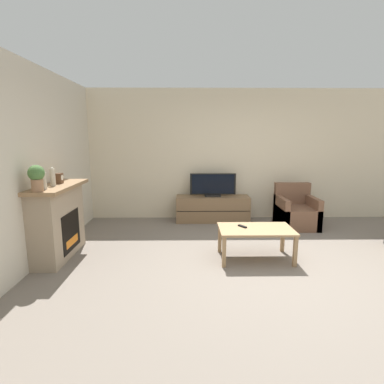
% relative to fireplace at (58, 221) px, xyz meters
% --- Properties ---
extents(ground_plane, '(24.00, 24.00, 0.00)m').
position_rel_fireplace_xyz_m(ground_plane, '(2.99, -0.50, -0.54)').
color(ground_plane, slate).
extents(wall_back, '(12.00, 0.06, 2.70)m').
position_rel_fireplace_xyz_m(wall_back, '(2.99, 2.14, 0.81)').
color(wall_back, beige).
rests_on(wall_back, ground).
extents(wall_left, '(0.06, 12.00, 2.70)m').
position_rel_fireplace_xyz_m(wall_left, '(-0.21, -0.50, 0.81)').
color(wall_left, beige).
rests_on(wall_left, ground).
extents(fireplace, '(0.47, 1.23, 1.06)m').
position_rel_fireplace_xyz_m(fireplace, '(0.00, 0.00, 0.00)').
color(fireplace, tan).
rests_on(fireplace, ground).
extents(mantel_vase_left, '(0.08, 0.08, 0.24)m').
position_rel_fireplace_xyz_m(mantel_vase_left, '(0.02, -0.37, 0.64)').
color(mantel_vase_left, beige).
rests_on(mantel_vase_left, fireplace).
extents(mantel_vase_centre_left, '(0.07, 0.07, 0.26)m').
position_rel_fireplace_xyz_m(mantel_vase_centre_left, '(0.02, -0.09, 0.65)').
color(mantel_vase_centre_left, beige).
rests_on(mantel_vase_centre_left, fireplace).
extents(mantel_clock, '(0.08, 0.11, 0.15)m').
position_rel_fireplace_xyz_m(mantel_clock, '(0.02, 0.12, 0.60)').
color(mantel_clock, brown).
rests_on(mantel_clock, fireplace).
extents(potted_plant, '(0.19, 0.19, 0.33)m').
position_rel_fireplace_xyz_m(potted_plant, '(0.02, -0.52, 0.71)').
color(potted_plant, '#936B4C').
rests_on(potted_plant, fireplace).
extents(tv_stand, '(1.50, 0.45, 0.52)m').
position_rel_fireplace_xyz_m(tv_stand, '(2.38, 1.85, -0.28)').
color(tv_stand, brown).
rests_on(tv_stand, ground).
extents(tv, '(0.93, 0.18, 0.47)m').
position_rel_fireplace_xyz_m(tv, '(2.38, 1.85, 0.20)').
color(tv, black).
rests_on(tv, tv_stand).
extents(armchair, '(0.70, 0.76, 0.82)m').
position_rel_fireplace_xyz_m(armchair, '(3.97, 1.44, -0.27)').
color(armchair, brown).
rests_on(armchair, ground).
extents(coffee_table, '(1.04, 0.62, 0.46)m').
position_rel_fireplace_xyz_m(coffee_table, '(2.83, -0.13, -0.14)').
color(coffee_table, '#A37F56').
rests_on(coffee_table, ground).
extents(remote, '(0.12, 0.15, 0.02)m').
position_rel_fireplace_xyz_m(remote, '(2.65, -0.07, -0.08)').
color(remote, black).
rests_on(remote, coffee_table).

